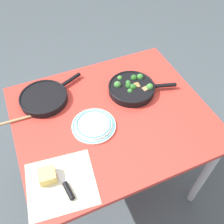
{
  "coord_description": "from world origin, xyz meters",
  "views": [
    {
      "loc": [
        -0.35,
        -0.82,
        1.84
      ],
      "look_at": [
        0.0,
        0.0,
        0.8
      ],
      "focal_mm": 40.0,
      "sensor_mm": 36.0,
      "label": 1
    }
  ],
  "objects_px": {
    "wooden_spoon": "(25,118)",
    "cheese_block": "(48,176)",
    "skillet_eggs": "(44,98)",
    "grater_knife": "(65,184)",
    "skillet_broccoli": "(132,88)",
    "dinner_plate_stack": "(94,125)"
  },
  "relations": [
    {
      "from": "wooden_spoon",
      "to": "dinner_plate_stack",
      "type": "bearing_deg",
      "value": -29.11
    },
    {
      "from": "cheese_block",
      "to": "dinner_plate_stack",
      "type": "xyz_separation_m",
      "value": [
        0.29,
        0.2,
        -0.01
      ]
    },
    {
      "from": "wooden_spoon",
      "to": "dinner_plate_stack",
      "type": "relative_size",
      "value": 1.6
    },
    {
      "from": "skillet_eggs",
      "to": "wooden_spoon",
      "type": "relative_size",
      "value": 1.05
    },
    {
      "from": "wooden_spoon",
      "to": "cheese_block",
      "type": "relative_size",
      "value": 4.59
    },
    {
      "from": "wooden_spoon",
      "to": "skillet_eggs",
      "type": "bearing_deg",
      "value": 37.85
    },
    {
      "from": "grater_knife",
      "to": "dinner_plate_stack",
      "type": "height_order",
      "value": "dinner_plate_stack"
    },
    {
      "from": "cheese_block",
      "to": "dinner_plate_stack",
      "type": "distance_m",
      "value": 0.35
    },
    {
      "from": "cheese_block",
      "to": "wooden_spoon",
      "type": "bearing_deg",
      "value": 94.59
    },
    {
      "from": "wooden_spoon",
      "to": "dinner_plate_stack",
      "type": "distance_m",
      "value": 0.38
    },
    {
      "from": "skillet_broccoli",
      "to": "grater_knife",
      "type": "height_order",
      "value": "skillet_broccoli"
    },
    {
      "from": "grater_knife",
      "to": "cheese_block",
      "type": "height_order",
      "value": "cheese_block"
    },
    {
      "from": "grater_knife",
      "to": "skillet_eggs",
      "type": "bearing_deg",
      "value": -11.85
    },
    {
      "from": "skillet_broccoli",
      "to": "dinner_plate_stack",
      "type": "height_order",
      "value": "skillet_broccoli"
    },
    {
      "from": "skillet_broccoli",
      "to": "wooden_spoon",
      "type": "distance_m",
      "value": 0.64
    },
    {
      "from": "skillet_broccoli",
      "to": "cheese_block",
      "type": "bearing_deg",
      "value": -131.93
    },
    {
      "from": "cheese_block",
      "to": "dinner_plate_stack",
      "type": "bearing_deg",
      "value": 33.69
    },
    {
      "from": "dinner_plate_stack",
      "to": "wooden_spoon",
      "type": "bearing_deg",
      "value": 148.65
    },
    {
      "from": "dinner_plate_stack",
      "to": "grater_knife",
      "type": "bearing_deg",
      "value": -131.86
    },
    {
      "from": "skillet_eggs",
      "to": "grater_knife",
      "type": "bearing_deg",
      "value": -118.01
    },
    {
      "from": "skillet_broccoli",
      "to": "grater_knife",
      "type": "xyz_separation_m",
      "value": [
        -0.54,
        -0.42,
        -0.02
      ]
    },
    {
      "from": "wooden_spoon",
      "to": "cheese_block",
      "type": "height_order",
      "value": "cheese_block"
    }
  ]
}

